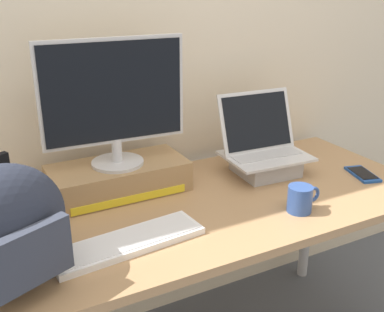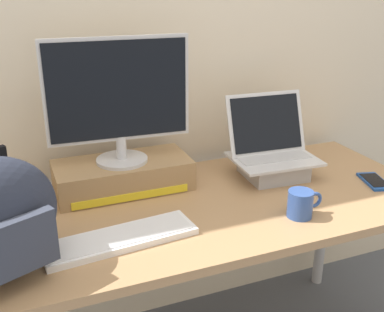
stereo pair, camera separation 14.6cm
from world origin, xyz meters
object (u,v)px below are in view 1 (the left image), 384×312
external_keyboard (128,242)px  cell_phone (362,174)px  toner_box_yellow (119,178)px  coffee_mug (301,199)px  plush_toy (20,209)px  desktop_monitor (114,100)px  open_laptop (264,157)px

external_keyboard → cell_phone: bearing=-2.2°
toner_box_yellow → cell_phone: bearing=-18.8°
external_keyboard → coffee_mug: 0.59m
coffee_mug → plush_toy: 0.91m
toner_box_yellow → coffee_mug: size_ratio=3.91×
external_keyboard → plush_toy: size_ratio=5.43×
external_keyboard → cell_phone: 1.00m
toner_box_yellow → desktop_monitor: (-0.00, -0.00, 0.29)m
toner_box_yellow → cell_phone: (0.90, -0.31, -0.05)m
desktop_monitor → coffee_mug: size_ratio=4.03×
cell_phone → external_keyboard: bearing=-161.0°
external_keyboard → coffee_mug: coffee_mug is taller
toner_box_yellow → external_keyboard: bearing=-105.7°
toner_box_yellow → coffee_mug: (0.48, -0.42, -0.01)m
cell_phone → plush_toy: bearing=-175.0°
cell_phone → plush_toy: 1.27m
open_laptop → toner_box_yellow: bearing=173.8°
coffee_mug → cell_phone: bearing=15.9°
plush_toy → cell_phone: bearing=-10.9°
desktop_monitor → external_keyboard: bearing=-102.6°
toner_box_yellow → coffee_mug: toner_box_yellow is taller
toner_box_yellow → desktop_monitor: size_ratio=0.97×
desktop_monitor → plush_toy: (-0.35, -0.06, -0.30)m
toner_box_yellow → external_keyboard: 0.38m
toner_box_yellow → open_laptop: size_ratio=1.46×
open_laptop → plush_toy: bearing=-178.6°
desktop_monitor → open_laptop: (0.57, -0.09, -0.28)m
plush_toy → desktop_monitor: bearing=10.2°
cell_phone → toner_box_yellow: bearing=177.1°
desktop_monitor → coffee_mug: 0.71m
desktop_monitor → external_keyboard: (-0.10, -0.36, -0.33)m
open_laptop → coffee_mug: open_laptop is taller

